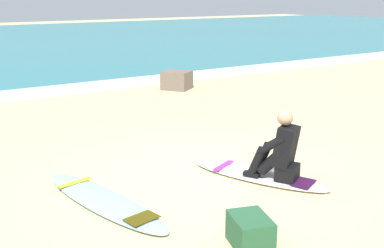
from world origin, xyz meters
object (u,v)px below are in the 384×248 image
surfboard_main (259,176)px  beach_bag (250,232)px  surfer_seated (280,152)px  shoreline_rock (177,80)px  surfboard_spare_near (104,200)px

surfboard_main → beach_bag: bearing=-133.9°
surfer_seated → shoreline_rock: (2.29, 6.35, -0.20)m
surfboard_spare_near → beach_bag: bearing=-64.9°
surfboard_main → beach_bag: (-1.30, -1.36, 0.12)m
shoreline_rock → surfboard_spare_near: bearing=-128.6°
surfer_seated → surfboard_spare_near: surfer_seated is taller
surfer_seated → beach_bag: 1.80m
surfer_seated → beach_bag: bearing=-142.3°
shoreline_rock → beach_bag: bearing=-116.5°
surfer_seated → beach_bag: surfer_seated is taller
surfboard_spare_near → shoreline_rock: size_ratio=3.54×
surfboard_main → surfboard_spare_near: size_ratio=0.84×
beach_bag → surfer_seated: bearing=37.7°
surfer_seated → shoreline_rock: 6.76m
surfer_seated → shoreline_rock: bearing=70.1°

